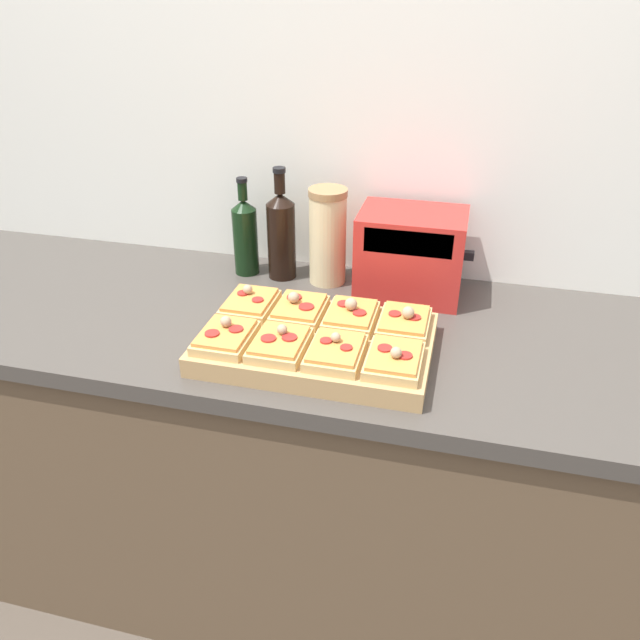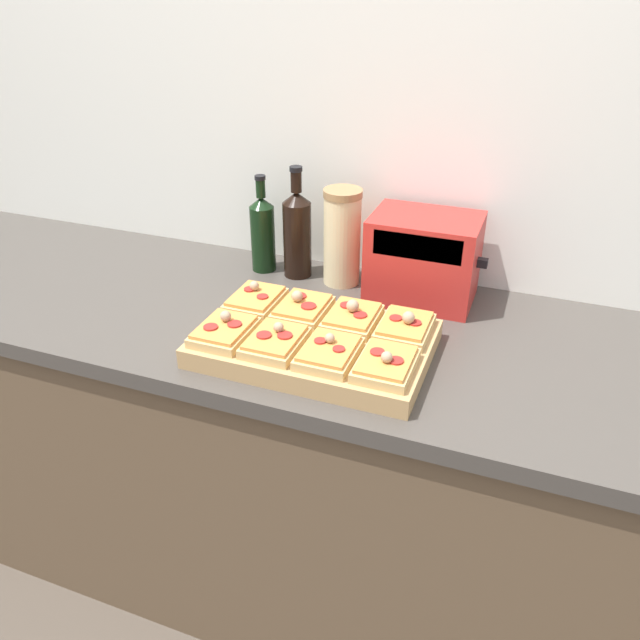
{
  "view_description": "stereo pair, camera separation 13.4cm",
  "coord_description": "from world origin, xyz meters",
  "px_view_note": "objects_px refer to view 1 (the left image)",
  "views": [
    {
      "loc": [
        0.29,
        -0.91,
        1.62
      ],
      "look_at": [
        0.01,
        0.23,
        0.95
      ],
      "focal_mm": 35.0,
      "sensor_mm": 36.0,
      "label": 1
    },
    {
      "loc": [
        0.42,
        -0.87,
        1.62
      ],
      "look_at": [
        0.01,
        0.23,
        0.95
      ],
      "focal_mm": 35.0,
      "sensor_mm": 36.0,
      "label": 2
    }
  ],
  "objects_px": {
    "wine_bottle": "(281,234)",
    "toaster_oven": "(411,254)",
    "grain_jar_tall": "(328,236)",
    "cutting_board": "(317,344)",
    "olive_oil_bottle": "(245,235)"
  },
  "relations": [
    {
      "from": "grain_jar_tall",
      "to": "toaster_oven",
      "type": "distance_m",
      "value": 0.22
    },
    {
      "from": "toaster_oven",
      "to": "wine_bottle",
      "type": "bearing_deg",
      "value": 177.33
    },
    {
      "from": "wine_bottle",
      "to": "grain_jar_tall",
      "type": "bearing_deg",
      "value": 0.0
    },
    {
      "from": "toaster_oven",
      "to": "cutting_board",
      "type": "bearing_deg",
      "value": -115.19
    },
    {
      "from": "cutting_board",
      "to": "grain_jar_tall",
      "type": "bearing_deg",
      "value": 99.73
    },
    {
      "from": "grain_jar_tall",
      "to": "olive_oil_bottle",
      "type": "bearing_deg",
      "value": -180.0
    },
    {
      "from": "cutting_board",
      "to": "olive_oil_bottle",
      "type": "bearing_deg",
      "value": 129.28
    },
    {
      "from": "cutting_board",
      "to": "grain_jar_tall",
      "type": "height_order",
      "value": "grain_jar_tall"
    },
    {
      "from": "wine_bottle",
      "to": "olive_oil_bottle",
      "type": "bearing_deg",
      "value": -180.0
    },
    {
      "from": "olive_oil_bottle",
      "to": "toaster_oven",
      "type": "bearing_deg",
      "value": -2.06
    },
    {
      "from": "wine_bottle",
      "to": "toaster_oven",
      "type": "xyz_separation_m",
      "value": [
        0.34,
        -0.02,
        -0.01
      ]
    },
    {
      "from": "olive_oil_bottle",
      "to": "grain_jar_tall",
      "type": "bearing_deg",
      "value": 0.0
    },
    {
      "from": "wine_bottle",
      "to": "grain_jar_tall",
      "type": "distance_m",
      "value": 0.12
    },
    {
      "from": "cutting_board",
      "to": "grain_jar_tall",
      "type": "distance_m",
      "value": 0.37
    },
    {
      "from": "toaster_oven",
      "to": "olive_oil_bottle",
      "type": "bearing_deg",
      "value": 177.94
    }
  ]
}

